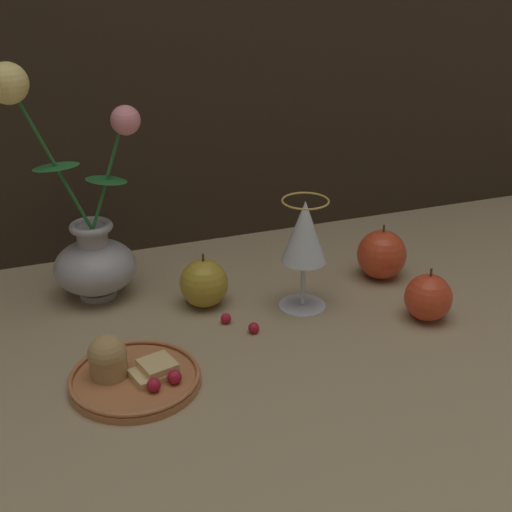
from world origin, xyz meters
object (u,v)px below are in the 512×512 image
apple_beside_vase (428,297)px  apple_near_glass (382,255)px  wine_glass (304,236)px  apple_at_table_edge (204,283)px  plate_with_pastries (129,372)px  vase (88,241)px

apple_beside_vase → apple_near_glass: (0.00, 0.15, 0.01)m
wine_glass → apple_beside_vase: 0.21m
wine_glass → apple_at_table_edge: size_ratio=2.01×
plate_with_pastries → wine_glass: wine_glass is taller
vase → plate_with_pastries: size_ratio=2.20×
vase → plate_with_pastries: (0.01, -0.25, -0.08)m
wine_glass → plate_with_pastries: bearing=-159.0°
vase → apple_beside_vase: vase is taller
plate_with_pastries → wine_glass: bearing=21.0°
wine_glass → apple_beside_vase: (0.16, -0.10, -0.08)m
vase → apple_near_glass: (0.46, -0.09, -0.06)m
vase → plate_with_pastries: bearing=-88.3°
apple_at_table_edge → plate_with_pastries: bearing=-131.8°
plate_with_pastries → wine_glass: size_ratio=0.97×
apple_beside_vase → apple_near_glass: 0.15m
vase → wine_glass: vase is taller
apple_near_glass → apple_at_table_edge: 0.31m
wine_glass → apple_near_glass: (0.16, 0.05, -0.08)m
apple_beside_vase → apple_at_table_edge: bearing=152.8°
wine_glass → apple_near_glass: 0.19m
plate_with_pastries → apple_beside_vase: size_ratio=2.04×
apple_near_glass → apple_at_table_edge: bearing=178.4°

